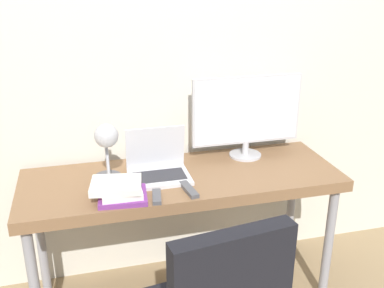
{
  "coord_description": "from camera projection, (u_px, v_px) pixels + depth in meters",
  "views": [
    {
      "loc": [
        -0.48,
        -1.77,
        1.76
      ],
      "look_at": [
        0.04,
        0.26,
        0.94
      ],
      "focal_mm": 42.0,
      "sensor_mm": 36.0,
      "label": 1
    }
  ],
  "objects": [
    {
      "name": "wall_back",
      "position": [
        167.0,
        59.0,
        2.45
      ],
      "size": [
        8.0,
        0.05,
        2.6
      ],
      "color": "beige",
      "rests_on": "ground_plane"
    },
    {
      "name": "desk",
      "position": [
        182.0,
        187.0,
        2.36
      ],
      "size": [
        1.65,
        0.57,
        0.76
      ],
      "color": "brown",
      "rests_on": "ground_plane"
    },
    {
      "name": "laptop",
      "position": [
        158.0,
        167.0,
        2.3
      ],
      "size": [
        0.31,
        0.24,
        0.25
      ],
      "color": "silver",
      "rests_on": "desk"
    },
    {
      "name": "monitor",
      "position": [
        247.0,
        113.0,
        2.48
      ],
      "size": [
        0.62,
        0.18,
        0.46
      ],
      "color": "#B7B7BC",
      "rests_on": "desk"
    },
    {
      "name": "desk_lamp",
      "position": [
        107.0,
        144.0,
        2.12
      ],
      "size": [
        0.14,
        0.25,
        0.33
      ],
      "color": "#4C4C51",
      "rests_on": "desk"
    },
    {
      "name": "book_stack",
      "position": [
        120.0,
        190.0,
        2.08
      ],
      "size": [
        0.28,
        0.23,
        0.08
      ],
      "color": "#753384",
      "rests_on": "desk"
    },
    {
      "name": "tv_remote",
      "position": [
        189.0,
        189.0,
        2.16
      ],
      "size": [
        0.06,
        0.17,
        0.02
      ],
      "color": "#4C4C51",
      "rests_on": "desk"
    },
    {
      "name": "media_remote",
      "position": [
        157.0,
        197.0,
        2.09
      ],
      "size": [
        0.06,
        0.14,
        0.02
      ],
      "color": "#4C4C51",
      "rests_on": "desk"
    }
  ]
}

